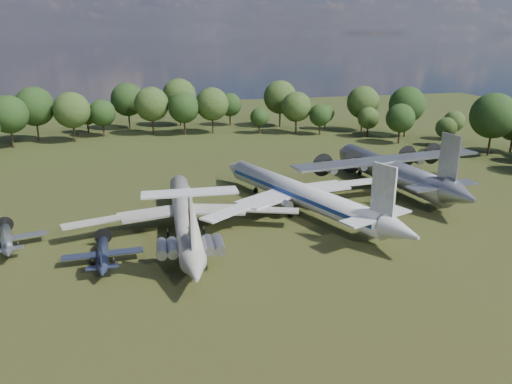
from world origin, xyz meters
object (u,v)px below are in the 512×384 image
object	(u,v)px
tu104_jet	(300,198)
person_on_il62	(190,230)
small_prop_northwest	(7,241)
an12_transport	(391,175)
small_prop_west	(103,257)
il62_airliner	(185,219)

from	to	relation	value
tu104_jet	person_on_il62	world-z (taller)	person_on_il62
small_prop_northwest	person_on_il62	bearing A→B (deg)	-41.59
an12_transport	person_on_il62	size ratio (longest dim) A/B	24.12
small_prop_west	il62_airliner	bearing A→B (deg)	32.91
an12_transport	small_prop_west	distance (m)	55.72
tu104_jet	small_prop_west	xyz separation A→B (m)	(-31.02, -12.20, -1.49)
an12_transport	small_prop_northwest	distance (m)	66.03
il62_airliner	tu104_jet	bearing A→B (deg)	15.68
an12_transport	small_prop_northwest	size ratio (longest dim) A/B	3.11
small_prop_west	person_on_il62	size ratio (longest dim) A/B	7.65
tu104_jet	person_on_il62	xyz separation A→B (m)	(-20.23, -16.71, 2.82)
small_prop_west	tu104_jet	bearing A→B (deg)	19.98
small_prop_northwest	person_on_il62	world-z (taller)	person_on_il62
person_on_il62	tu104_jet	bearing A→B (deg)	-141.48
small_prop_northwest	il62_airliner	bearing A→B (deg)	-14.38
an12_transport	person_on_il62	distance (m)	47.99
tu104_jet	person_on_il62	distance (m)	26.39
tu104_jet	small_prop_west	bearing A→B (deg)	-178.53
tu104_jet	small_prop_west	size ratio (longest dim) A/B	3.62
tu104_jet	small_prop_northwest	world-z (taller)	tu104_jet
an12_transport	small_prop_northwest	world-z (taller)	an12_transport
il62_airliner	an12_transport	bearing A→B (deg)	19.88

